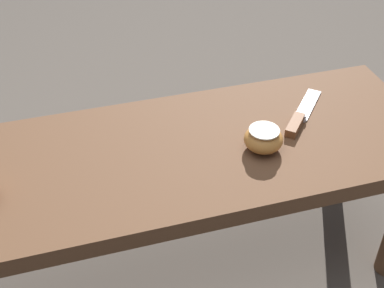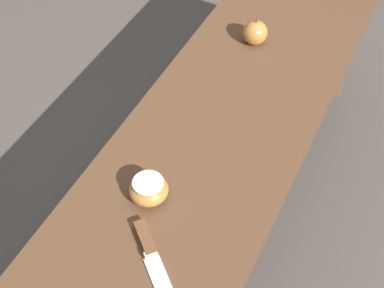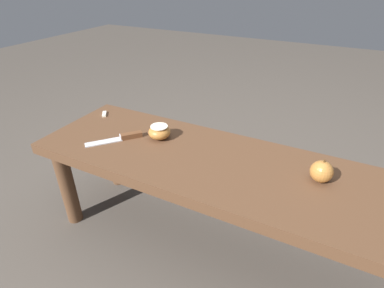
% 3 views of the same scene
% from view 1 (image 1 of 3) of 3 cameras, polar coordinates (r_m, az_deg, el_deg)
% --- Properties ---
extents(ground_plane, '(8.00, 8.00, 0.00)m').
position_cam_1_polar(ground_plane, '(1.43, -5.95, -14.10)').
color(ground_plane, '#4C443D').
extents(wooden_bench, '(1.39, 0.42, 0.40)m').
position_cam_1_polar(wooden_bench, '(1.17, -7.04, -3.83)').
color(wooden_bench, brown).
rests_on(wooden_bench, ground_plane).
extents(knife, '(0.16, 0.18, 0.02)m').
position_cam_1_polar(knife, '(1.26, 11.41, 2.64)').
color(knife, silver).
rests_on(knife, wooden_bench).
extents(apple_cut, '(0.08, 0.08, 0.05)m').
position_cam_1_polar(apple_cut, '(1.15, 7.63, 0.53)').
color(apple_cut, '#B27233').
rests_on(apple_cut, wooden_bench).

